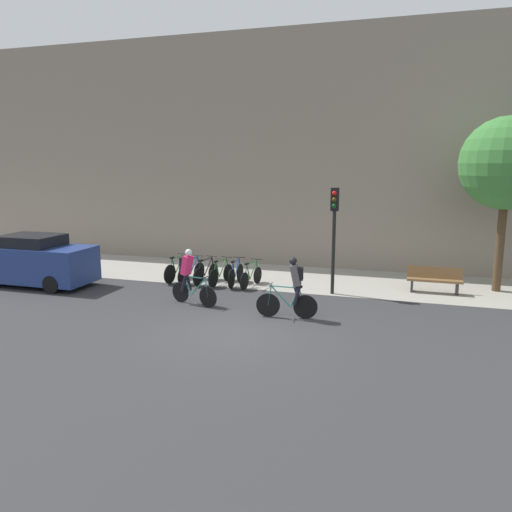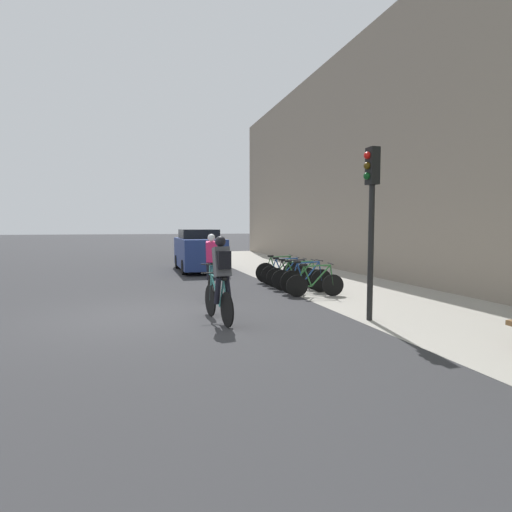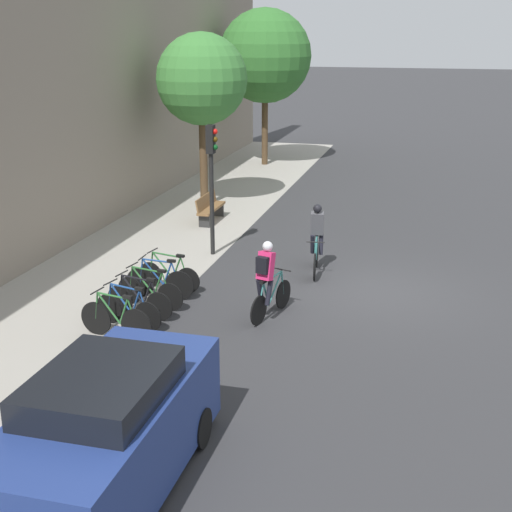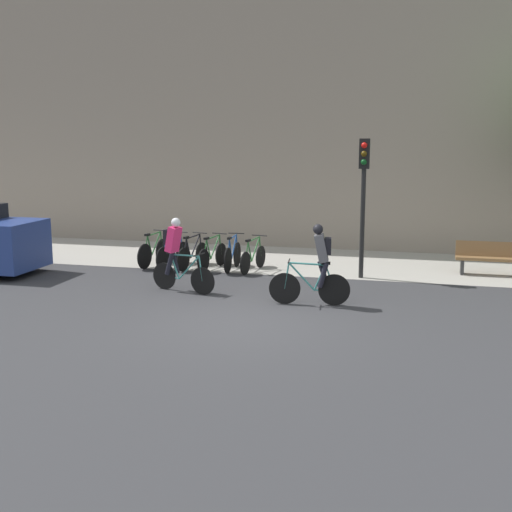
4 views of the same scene
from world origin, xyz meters
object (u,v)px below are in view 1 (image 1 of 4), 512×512
at_px(parked_bike_0, 177,270).
at_px(parked_bike_1, 191,272).
at_px(parked_bike_2, 206,273).
at_px(parked_car, 35,261).
at_px(traffic_light_pole, 334,221).
at_px(cyclist_pink, 189,275).
at_px(bench, 435,279).
at_px(parked_bike_4, 236,274).
at_px(parked_bike_5, 251,276).
at_px(parked_bike_3, 221,274).
at_px(cyclist_grey, 293,286).

relative_size(parked_bike_0, parked_bike_1, 1.03).
distance_m(parked_bike_2, parked_car, 6.22).
relative_size(parked_bike_0, traffic_light_pole, 0.46).
relative_size(cyclist_pink, traffic_light_pole, 0.49).
bearing_deg(parked_bike_0, bench, 6.41).
bearing_deg(parked_bike_4, parked_bike_5, -0.21).
xyz_separation_m(parked_bike_2, bench, (8.06, 1.04, 0.08)).
height_order(parked_bike_2, parked_bike_5, parked_bike_2).
relative_size(parked_bike_3, parked_car, 0.39).
distance_m(parked_bike_1, traffic_light_pole, 5.72).
distance_m(parked_bike_1, bench, 8.71).
bearing_deg(traffic_light_pole, parked_bike_4, 177.54).
distance_m(cyclist_pink, parked_car, 6.44).
height_order(parked_bike_0, parked_bike_4, parked_bike_0).
relative_size(parked_bike_1, parked_bike_5, 0.98).
bearing_deg(parked_bike_0, parked_bike_3, -0.06).
distance_m(cyclist_pink, parked_bike_1, 3.02).
distance_m(parked_bike_1, parked_bike_5, 2.35).
height_order(parked_bike_3, parked_car, parked_car).
relative_size(parked_bike_2, parked_bike_3, 0.98).
xyz_separation_m(parked_bike_4, bench, (6.88, 1.04, 0.06)).
bearing_deg(parked_bike_1, cyclist_grey, -34.58).
bearing_deg(cyclist_pink, parked_bike_1, 113.22).
bearing_deg(traffic_light_pole, parked_bike_2, 178.17).
height_order(parked_bike_4, parked_bike_5, parked_bike_4).
distance_m(cyclist_pink, parked_bike_4, 2.85).
distance_m(parked_bike_0, parked_bike_5, 2.94).
distance_m(parked_bike_2, parked_bike_3, 0.59).
xyz_separation_m(cyclist_grey, parked_bike_1, (-4.63, 3.19, -0.55)).
bearing_deg(parked_bike_4, parked_bike_2, -179.94).
xyz_separation_m(bench, parked_car, (-13.88, -3.15, 0.42)).
distance_m(parked_bike_5, parked_car, 7.89).
bearing_deg(traffic_light_pole, parked_bike_3, 177.91).
bearing_deg(parked_bike_4, bench, 8.58).
bearing_deg(cyclist_pink, cyclist_grey, -7.60).
relative_size(cyclist_grey, parked_bike_1, 1.10).
bearing_deg(parked_car, parked_bike_5, 15.55).
bearing_deg(traffic_light_pole, parked_bike_0, 178.52).
relative_size(parked_bike_2, parked_car, 0.38).
bearing_deg(traffic_light_pole, bench, 19.66).
distance_m(parked_bike_1, parked_car, 5.67).
xyz_separation_m(parked_bike_1, parked_car, (-5.23, -2.11, 0.50)).
relative_size(parked_bike_3, parked_bike_5, 1.02).
distance_m(cyclist_pink, parked_bike_3, 2.79).
bearing_deg(parked_bike_2, parked_bike_5, -0.03).
bearing_deg(parked_bike_1, parked_bike_0, 179.89).
xyz_separation_m(parked_bike_0, parked_bike_4, (2.35, -0.00, -0.00)).
relative_size(parked_bike_0, parked_bike_2, 1.01).
bearing_deg(parked_bike_2, cyclist_pink, -77.94).
xyz_separation_m(cyclist_grey, parked_car, (-9.87, 1.08, -0.05)).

